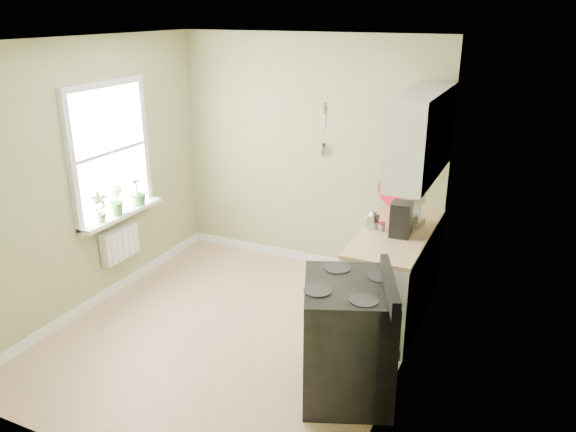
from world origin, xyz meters
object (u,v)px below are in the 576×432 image
at_px(coffee_maker, 401,220).
at_px(stove, 348,338).
at_px(stand_mixer, 412,212).
at_px(kettle, 372,220).

bearing_deg(coffee_maker, stove, -92.91).
bearing_deg(coffee_maker, stand_mixer, 80.92).
xyz_separation_m(stove, stand_mixer, (0.11, 1.55, 0.56)).
height_order(stand_mixer, coffee_maker, stand_mixer).
bearing_deg(stove, kettle, 99.87).
relative_size(kettle, coffee_maker, 0.57).
xyz_separation_m(stove, coffee_maker, (0.06, 1.26, 0.57)).
distance_m(stove, stand_mixer, 1.65).
distance_m(kettle, coffee_maker, 0.30).
height_order(stove, stand_mixer, stand_mixer).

